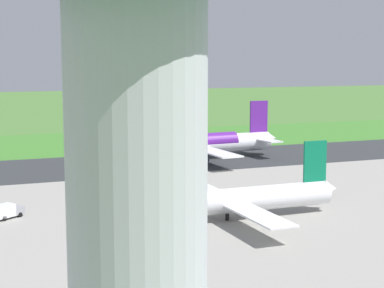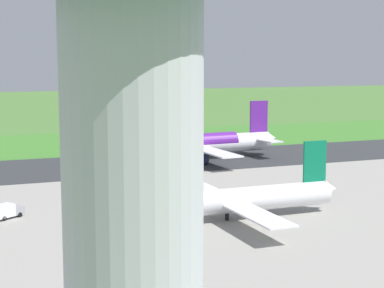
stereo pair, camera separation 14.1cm
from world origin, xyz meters
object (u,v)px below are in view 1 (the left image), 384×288
(airliner_parked_mid, at_px, (229,200))
(traffic_cone_orange, at_px, (138,142))
(airliner_main, at_px, (193,144))
(no_stopping_sign, at_px, (162,139))
(service_truck_baggage, at_px, (6,211))

(airliner_parked_mid, distance_m, traffic_cone_orange, 104.26)
(airliner_parked_mid, bearing_deg, airliner_main, -106.29)
(airliner_parked_mid, relative_size, no_stopping_sign, 18.49)
(airliner_parked_mid, bearing_deg, service_truck_baggage, -23.04)
(traffic_cone_orange, bearing_deg, airliner_main, 95.72)
(no_stopping_sign, bearing_deg, airliner_parked_mid, 77.75)
(no_stopping_sign, bearing_deg, service_truck_baggage, 55.85)
(airliner_parked_mid, xyz_separation_m, service_truck_baggage, (35.53, -15.11, -2.16))
(airliner_main, bearing_deg, traffic_cone_orange, -84.28)
(no_stopping_sign, bearing_deg, traffic_cone_orange, -29.44)
(airliner_main, distance_m, no_stopping_sign, 35.92)
(traffic_cone_orange, bearing_deg, service_truck_baggage, 60.34)
(airliner_parked_mid, xyz_separation_m, traffic_cone_orange, (-14.62, -103.18, -3.28))
(airliner_main, relative_size, traffic_cone_orange, 98.42)
(airliner_main, relative_size, airliner_parked_mid, 1.22)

